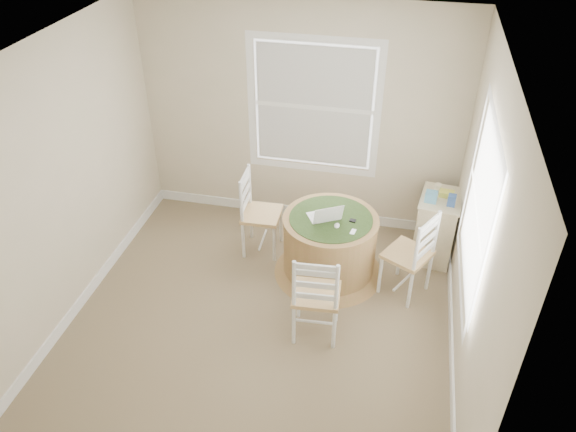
% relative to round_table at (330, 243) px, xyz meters
% --- Properties ---
extents(room, '(3.64, 3.64, 2.64)m').
position_rel_round_table_xyz_m(room, '(-0.36, -0.65, 0.92)').
color(room, '#836C53').
rests_on(room, ground).
extents(round_table, '(1.16, 1.16, 0.70)m').
position_rel_round_table_xyz_m(round_table, '(0.00, 0.00, 0.00)').
color(round_table, '#A06C47').
rests_on(round_table, ground).
extents(chair_left, '(0.41, 0.43, 0.95)m').
position_rel_round_table_xyz_m(chair_left, '(-0.79, 0.24, 0.09)').
color(chair_left, white).
rests_on(chair_left, ground).
extents(chair_near, '(0.45, 0.43, 0.95)m').
position_rel_round_table_xyz_m(chair_near, '(0.02, -0.89, 0.09)').
color(chair_near, white).
rests_on(chair_near, ground).
extents(chair_right, '(0.55, 0.56, 0.95)m').
position_rel_round_table_xyz_m(chair_right, '(0.79, -0.13, 0.09)').
color(chair_right, white).
rests_on(chair_right, ground).
extents(laptop, '(0.39, 0.38, 0.21)m').
position_rel_round_table_xyz_m(laptop, '(-0.06, -0.01, 0.34)').
color(laptop, white).
rests_on(laptop, round_table).
extents(mouse, '(0.07, 0.10, 0.03)m').
position_rel_round_table_xyz_m(mouse, '(0.08, -0.12, 0.32)').
color(mouse, white).
rests_on(mouse, round_table).
extents(phone, '(0.06, 0.10, 0.02)m').
position_rel_round_table_xyz_m(phone, '(0.25, -0.19, 0.31)').
color(phone, '#B7BABF').
rests_on(phone, round_table).
extents(keys, '(0.07, 0.06, 0.02)m').
position_rel_round_table_xyz_m(keys, '(0.22, -0.01, 0.32)').
color(keys, black).
rests_on(keys, round_table).
extents(corner_chest, '(0.49, 0.62, 0.75)m').
position_rel_round_table_xyz_m(corner_chest, '(1.08, 0.54, -0.00)').
color(corner_chest, beige).
rests_on(corner_chest, ground).
extents(tissue_box, '(0.13, 0.13, 0.10)m').
position_rel_round_table_xyz_m(tissue_box, '(0.97, 0.46, 0.42)').
color(tissue_box, '#589FC9').
rests_on(tissue_box, corner_chest).
extents(box_yellow, '(0.16, 0.12, 0.06)m').
position_rel_round_table_xyz_m(box_yellow, '(1.13, 0.58, 0.40)').
color(box_yellow, '#D8D94C').
rests_on(box_yellow, corner_chest).
extents(box_blue, '(0.09, 0.09, 0.12)m').
position_rel_round_table_xyz_m(box_blue, '(1.17, 0.42, 0.43)').
color(box_blue, '#375CA6').
rests_on(box_blue, corner_chest).
extents(cup_cream, '(0.07, 0.07, 0.09)m').
position_rel_round_table_xyz_m(cup_cream, '(1.04, 0.66, 0.42)').
color(cup_cream, beige).
rests_on(cup_cream, corner_chest).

